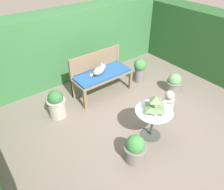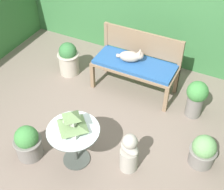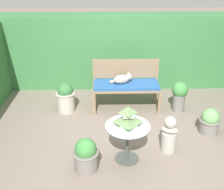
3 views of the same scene
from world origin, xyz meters
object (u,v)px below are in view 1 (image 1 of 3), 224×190
object	(u,v)px
garden_bench	(102,76)
potted_plant_table_near	(140,69)
patio_table	(153,116)
cat	(99,70)
potted_plant_patio_mid	(174,83)
pagoda_birdhouse	(155,105)
potted_plant_hedge_corner	(57,104)
garden_bust	(168,105)
potted_plant_bench_right	(135,149)

from	to	relation	value
garden_bench	potted_plant_table_near	size ratio (longest dim) A/B	2.18
patio_table	cat	bearing A→B (deg)	89.39
potted_plant_patio_mid	potted_plant_table_near	bearing A→B (deg)	112.36
pagoda_birdhouse	potted_plant_hedge_corner	xyz separation A→B (m)	(-1.10, 1.56, -0.42)
patio_table	potted_plant_patio_mid	size ratio (longest dim) A/B	1.42
cat	potted_plant_hedge_corner	size ratio (longest dim) A/B	0.75
cat	garden_bust	distance (m)	1.63
potted_plant_table_near	patio_table	bearing A→B (deg)	-126.68
potted_plant_hedge_corner	potted_plant_patio_mid	xyz separation A→B (m)	(2.57, -0.86, -0.07)
cat	garden_bench	bearing A→B (deg)	-23.34
potted_plant_table_near	potted_plant_bench_right	xyz separation A→B (m)	(-1.73, -1.72, -0.10)
pagoda_birdhouse	potted_plant_hedge_corner	distance (m)	1.95
garden_bench	potted_plant_patio_mid	world-z (taller)	garden_bench
potted_plant_table_near	potted_plant_bench_right	distance (m)	2.44
potted_plant_hedge_corner	patio_table	bearing A→B (deg)	-54.86
potted_plant_hedge_corner	potted_plant_table_near	xyz separation A→B (m)	(2.23, -0.04, 0.05)
potted_plant_table_near	potted_plant_patio_mid	world-z (taller)	potted_plant_table_near
garden_bust	potted_plant_patio_mid	bearing A→B (deg)	52.92
garden_bust	potted_plant_patio_mid	xyz separation A→B (m)	(0.81, 0.50, -0.06)
patio_table	garden_bust	distance (m)	0.71
potted_plant_patio_mid	garden_bench	bearing A→B (deg)	145.47
garden_bench	potted_plant_table_near	xyz separation A→B (m)	(1.04, -0.13, -0.12)
potted_plant_bench_right	cat	bearing A→B (deg)	71.71
garden_bench	potted_plant_table_near	bearing A→B (deg)	-7.03
patio_table	pagoda_birdhouse	xyz separation A→B (m)	(0.00, 0.00, 0.26)
potted_plant_hedge_corner	potted_plant_patio_mid	bearing A→B (deg)	-18.46
pagoda_birdhouse	potted_plant_bench_right	bearing A→B (deg)	-161.26
garden_bench	garden_bust	size ratio (longest dim) A/B	2.20
garden_bench	potted_plant_hedge_corner	bearing A→B (deg)	-175.75
garden_bench	patio_table	bearing A→B (deg)	-93.28
garden_bust	potted_plant_hedge_corner	bearing A→B (deg)	163.48
cat	potted_plant_bench_right	xyz separation A→B (m)	(-0.61, -1.86, -0.39)
garden_bust	potted_plant_table_near	size ratio (longest dim) A/B	0.99
pagoda_birdhouse	potted_plant_hedge_corner	world-z (taller)	pagoda_birdhouse
patio_table	potted_plant_bench_right	size ratio (longest dim) A/B	1.31
garden_bust	potted_plant_hedge_corner	xyz separation A→B (m)	(-1.76, 1.36, 0.02)
garden_bust	patio_table	bearing A→B (deg)	-141.84
potted_plant_patio_mid	potted_plant_bench_right	bearing A→B (deg)	-156.34
potted_plant_table_near	potted_plant_patio_mid	size ratio (longest dim) A/B	1.33
cat	potted_plant_table_near	bearing A→B (deg)	-24.26
potted_plant_table_near	potted_plant_bench_right	bearing A→B (deg)	-135.11
garden_bench	cat	bearing A→B (deg)	173.96
patio_table	garden_bust	xyz separation A→B (m)	(0.66, 0.20, -0.18)
garden_bust	potted_plant_table_near	xyz separation A→B (m)	(0.47, 1.32, 0.07)
patio_table	potted_plant_bench_right	distance (m)	0.67
patio_table	pagoda_birdhouse	distance (m)	0.26
potted_plant_table_near	potted_plant_patio_mid	distance (m)	0.89
potted_plant_hedge_corner	garden_bust	bearing A→B (deg)	-37.67
potted_plant_patio_mid	potted_plant_hedge_corner	bearing A→B (deg)	161.54
potted_plant_table_near	potted_plant_hedge_corner	bearing A→B (deg)	178.99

